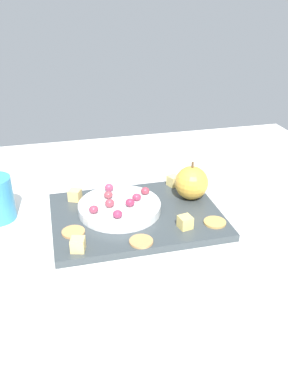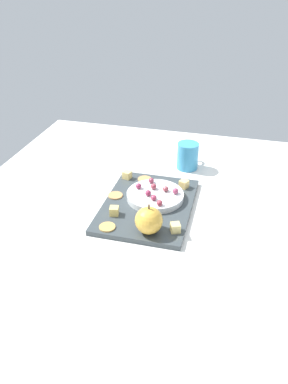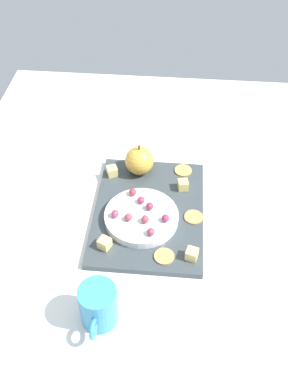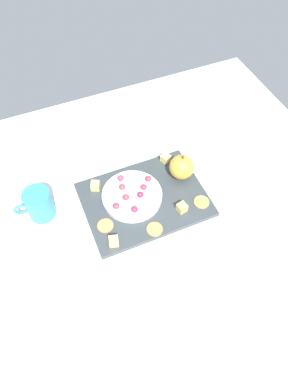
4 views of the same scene
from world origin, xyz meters
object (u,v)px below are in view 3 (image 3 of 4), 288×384
object	(u,v)px
serving_dish	(141,217)
cracker_0	(183,171)
platter	(149,212)
cheese_cube_3	(192,254)
cracker_1	(164,256)
grape_2	(165,218)
grape_6	(151,232)
grape_7	(133,192)
apple_whole	(139,160)
cheese_cube_0	(105,243)
cracker_2	(194,217)
grape_3	(128,217)
cheese_cube_2	(112,171)
grape_1	(150,206)
cheese_cube_1	(183,185)
grape_5	(141,200)
grape_4	(115,214)
grape_0	(145,219)
cup	(99,306)

from	to	relation	value
serving_dish	cracker_0	size ratio (longest dim) A/B	3.86
platter	cheese_cube_3	size ratio (longest dim) A/B	14.17
cracker_1	grape_2	size ratio (longest dim) A/B	2.33
platter	cracker_0	size ratio (longest dim) A/B	7.80
grape_6	grape_7	world-z (taller)	same
apple_whole	cheese_cube_0	distance (cm)	25.11
cracker_0	cracker_2	distance (cm)	15.69
grape_3	grape_7	distance (cm)	7.82
cheese_cube_2	cracker_0	bearing A→B (deg)	-80.73
grape_3	grape_6	distance (cm)	6.46
cheese_cube_3	grape_7	world-z (taller)	grape_7
grape_6	cracker_2	bearing A→B (deg)	-51.94
serving_dish	cracker_0	distance (cm)	19.34
cracker_1	grape_1	xyz separation A→B (cm)	(11.76, 4.07, 2.48)
apple_whole	cheese_cube_1	xyz separation A→B (cm)	(-5.16, -11.08, -2.41)
grape_5	grape_4	bearing A→B (deg)	132.03
apple_whole	grape_0	size ratio (longest dim) A/B	3.86
cracker_2	grape_0	size ratio (longest dim) A/B	2.33
cracker_2	grape_0	world-z (taller)	grape_0
platter	cracker_2	size ratio (longest dim) A/B	7.80
grape_3	cheese_cube_3	bearing A→B (deg)	-118.64
cheese_cube_2	grape_0	xyz separation A→B (cm)	(-16.39, -9.67, 1.52)
cracker_0	grape_5	distance (cm)	16.55
grape_4	cheese_cube_1	bearing A→B (deg)	-50.76
cheese_cube_0	cheese_cube_3	xyz separation A→B (cm)	(-1.18, -18.56, 0.00)
apple_whole	cup	size ratio (longest dim) A/B	0.69
grape_6	cup	size ratio (longest dim) A/B	0.18
apple_whole	cheese_cube_0	bearing A→B (deg)	168.33
cracker_2	cheese_cube_0	bearing A→B (deg)	118.06
grape_0	grape_3	distance (cm)	3.75
grape_4	grape_5	distance (cm)	7.22
cheese_cube_2	grape_5	bearing A→B (deg)	-141.98
grape_0	grape_3	xyz separation A→B (cm)	(0.34, 3.74, -0.09)
grape_3	grape_6	bearing A→B (deg)	-125.34
cheese_cube_1	cheese_cube_3	distance (cm)	20.64
grape_4	grape_5	bearing A→B (deg)	-47.97
grape_0	grape_1	distance (cm)	4.04
grape_2	grape_5	world-z (taller)	grape_2
grape_5	serving_dish	bearing A→B (deg)	-173.67
cheese_cube_2	cracker_1	distance (cm)	28.15
cheese_cube_1	cheese_cube_2	world-z (taller)	same
cheese_cube_3	grape_1	world-z (taller)	grape_1
cheese_cube_2	grape_6	world-z (taller)	grape_6
cheese_cube_2	cheese_cube_3	bearing A→B (deg)	-139.78
serving_dish	cheese_cube_1	world-z (taller)	cheese_cube_1
apple_whole	cracker_2	distance (cm)	20.25
cheese_cube_0	grape_5	world-z (taller)	grape_5
cracker_0	cracker_1	xyz separation A→B (cm)	(-27.04, 3.21, 0.00)
grape_0	grape_4	distance (cm)	6.86
cracker_1	cracker_2	bearing A→B (deg)	-27.44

